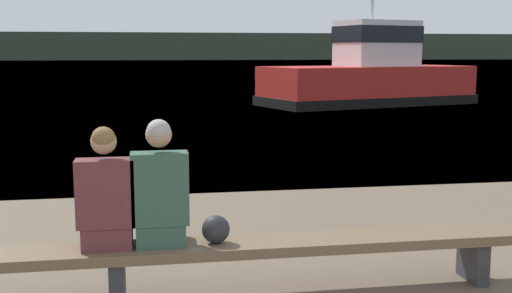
# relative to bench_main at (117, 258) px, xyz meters

# --- Properties ---
(water_surface) EXTENTS (240.00, 240.00, 0.00)m
(water_surface) POSITION_rel_bench_main_xyz_m (1.04, 123.98, -0.38)
(water_surface) COLOR #386084
(water_surface) RESTS_ON ground
(far_shoreline) EXTENTS (600.00, 12.00, 6.67)m
(far_shoreline) POSITION_rel_bench_main_xyz_m (1.04, 159.90, 2.95)
(far_shoreline) COLOR #384233
(far_shoreline) RESTS_ON ground
(bench_main) EXTENTS (6.84, 0.46, 0.46)m
(bench_main) POSITION_rel_bench_main_xyz_m (0.00, 0.00, 0.00)
(bench_main) COLOR brown
(bench_main) RESTS_ON ground
(person_left) EXTENTS (0.46, 0.42, 0.99)m
(person_left) POSITION_rel_bench_main_xyz_m (-0.07, 0.01, 0.49)
(person_left) COLOR #56282D
(person_left) RESTS_ON bench_main
(person_right) EXTENTS (0.46, 0.42, 1.04)m
(person_right) POSITION_rel_bench_main_xyz_m (0.36, 0.01, 0.52)
(person_right) COLOR #2D4C3D
(person_right) RESTS_ON bench_main
(shopping_bag) EXTENTS (0.23, 0.21, 0.24)m
(shopping_bag) POSITION_rel_bench_main_xyz_m (0.81, -0.00, 0.20)
(shopping_bag) COLOR #232328
(shopping_bag) RESTS_ON bench_main
(tugboat_red) EXTENTS (8.94, 5.61, 6.38)m
(tugboat_red) POSITION_rel_bench_main_xyz_m (8.87, 18.81, 0.63)
(tugboat_red) COLOR red
(tugboat_red) RESTS_ON water_surface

